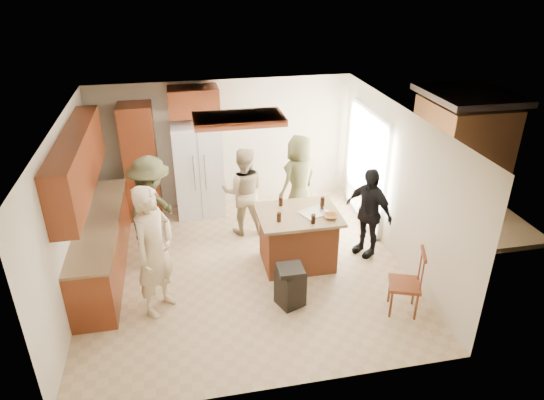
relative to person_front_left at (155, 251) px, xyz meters
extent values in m
plane|color=tan|center=(1.32, 0.75, -0.96)|extent=(5.00, 5.00, 0.00)
plane|color=white|center=(1.32, 0.75, 1.54)|extent=(5.00, 5.00, 0.00)
plane|color=beige|center=(1.32, 3.25, 0.29)|extent=(5.00, 0.00, 5.00)
plane|color=beige|center=(1.32, -1.75, 0.29)|extent=(5.00, 0.00, 5.00)
plane|color=beige|center=(-1.18, 0.75, 0.29)|extent=(0.00, 5.00, 5.00)
plane|color=beige|center=(3.82, 0.75, 0.29)|extent=(0.00, 5.00, 5.00)
cube|color=white|center=(3.80, 1.95, 0.09)|extent=(0.02, 1.60, 2.10)
cube|color=white|center=(3.78, 1.95, 0.09)|extent=(0.08, 1.72, 2.10)
cube|color=maroon|center=(1.32, 0.95, 1.48)|extent=(1.30, 0.70, 0.10)
cube|color=white|center=(1.32, 0.95, 1.42)|extent=(1.10, 0.50, 0.02)
cube|color=olive|center=(5.32, 1.95, -1.01)|extent=(3.00, 3.00, 0.10)
cube|color=#593319|center=(6.02, 2.55, 0.04)|extent=(1.40, 1.60, 2.00)
imported|color=tan|center=(0.00, 0.00, 0.00)|extent=(0.83, 0.87, 1.92)
imported|color=tan|center=(1.50, 1.92, -0.15)|extent=(0.85, 0.60, 1.62)
imported|color=#414327|center=(2.59, 2.23, -0.13)|extent=(0.97, 0.89, 1.67)
imported|color=black|center=(3.40, 0.82, -0.19)|extent=(0.86, 1.02, 1.55)
imported|color=#3C3D23|center=(-0.06, 1.28, -0.05)|extent=(0.96, 1.30, 1.83)
cube|color=maroon|center=(-0.88, 1.15, -0.52)|extent=(0.60, 3.00, 0.88)
cube|color=#846B4C|center=(-0.88, 1.15, -0.06)|extent=(0.64, 3.00, 0.04)
cube|color=maroon|center=(-1.00, 1.15, 0.91)|extent=(0.35, 3.00, 0.85)
cube|color=maroon|center=(-0.28, 2.95, 0.14)|extent=(0.60, 0.60, 2.20)
cube|color=maroon|center=(0.77, 2.95, 1.24)|extent=(0.90, 0.60, 0.50)
cube|color=white|center=(0.77, 2.87, -0.06)|extent=(0.90, 0.72, 1.80)
cube|color=gray|center=(0.77, 2.50, -0.06)|extent=(0.01, 0.01, 1.71)
cylinder|color=silver|center=(0.67, 2.48, 0.03)|extent=(0.02, 0.02, 0.70)
cylinder|color=silver|center=(0.87, 2.48, 0.03)|extent=(0.02, 0.02, 0.70)
cube|color=#A04E29|center=(2.19, 0.73, -0.52)|extent=(1.10, 0.85, 0.88)
cube|color=#7B6547|center=(2.19, 0.73, -0.06)|extent=(1.28, 1.03, 0.05)
cube|color=silver|center=(2.44, 0.68, -0.02)|extent=(0.54, 0.48, 0.02)
imported|color=brown|center=(2.64, 0.48, -0.01)|extent=(0.23, 0.23, 0.05)
cylinder|color=black|center=(1.83, 0.52, 0.04)|extent=(0.07, 0.07, 0.15)
cylinder|color=black|center=(1.97, 1.03, 0.04)|extent=(0.07, 0.07, 0.15)
cylinder|color=black|center=(2.63, 0.90, 0.04)|extent=(0.07, 0.07, 0.15)
cylinder|color=black|center=(2.33, 0.37, 0.04)|extent=(0.07, 0.07, 0.15)
cube|color=black|center=(1.83, -0.27, -0.69)|extent=(0.44, 0.44, 0.55)
cube|color=black|center=(1.83, -0.27, -0.37)|extent=(0.37, 0.37, 0.08)
cube|color=maroon|center=(3.35, -0.73, -0.51)|extent=(0.54, 0.54, 0.05)
cylinder|color=maroon|center=(3.13, -0.83, -0.74)|extent=(0.05, 0.05, 0.44)
cylinder|color=maroon|center=(3.45, -0.95, -0.74)|extent=(0.05, 0.05, 0.44)
cylinder|color=maroon|center=(3.25, -0.51, -0.74)|extent=(0.05, 0.05, 0.44)
cylinder|color=maroon|center=(3.57, -0.63, -0.74)|extent=(0.05, 0.05, 0.44)
cube|color=maroon|center=(3.53, -0.80, 0.01)|extent=(0.18, 0.39, 0.05)
cylinder|color=maroon|center=(3.49, -0.91, -0.24)|extent=(0.03, 0.03, 0.50)
cylinder|color=maroon|center=(3.57, -0.69, -0.24)|extent=(0.03, 0.03, 0.50)
camera|label=1|loc=(0.46, -5.74, 3.55)|focal=32.00mm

